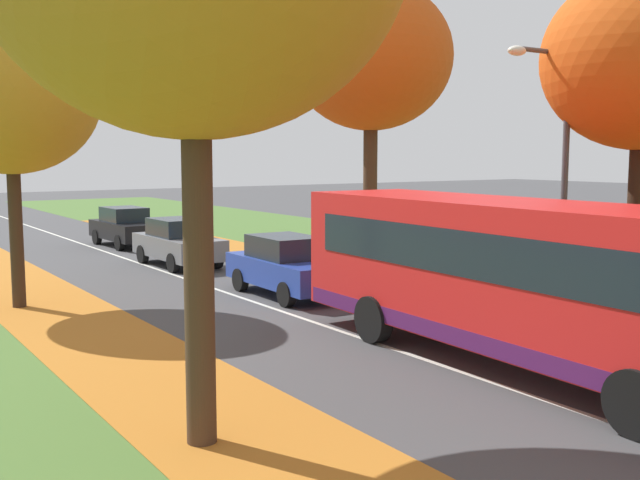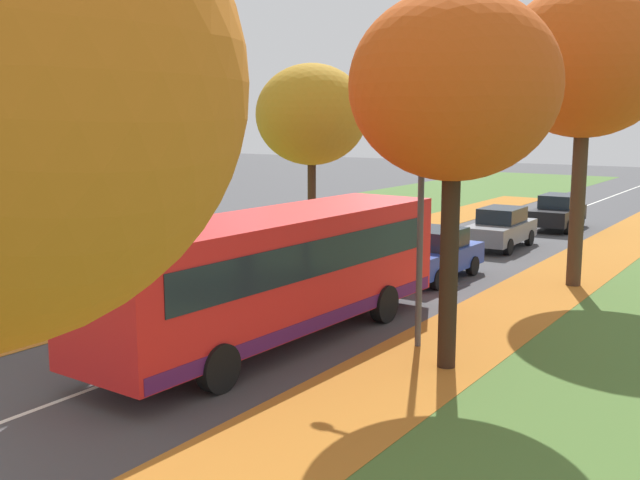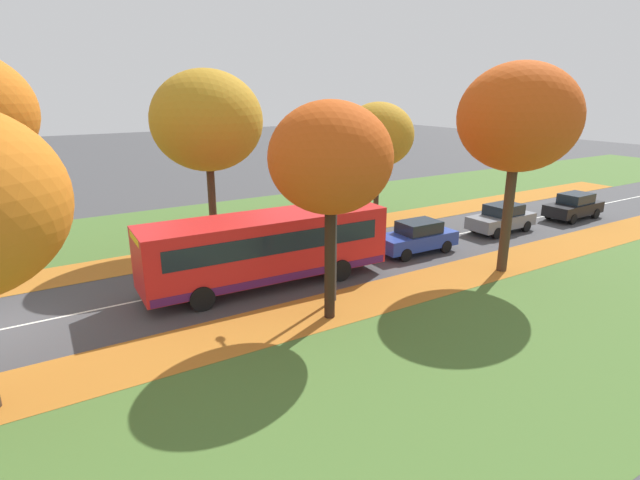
# 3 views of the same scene
# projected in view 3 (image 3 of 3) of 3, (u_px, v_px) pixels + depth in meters

# --- Properties ---
(ground_plane) EXTENTS (160.00, 160.00, 0.00)m
(ground_plane) POSITION_uv_depth(u_px,v_px,m) (4.00, 329.00, 17.27)
(ground_plane) COLOR #424244
(grass_verge_left) EXTENTS (12.00, 90.00, 0.01)m
(grass_verge_left) POSITION_uv_depth(u_px,v_px,m) (337.00, 207.00, 34.81)
(grass_verge_left) COLOR #476B2D
(grass_verge_left) RESTS_ON ground
(leaf_litter_left) EXTENTS (2.80, 60.00, 0.00)m
(leaf_litter_left) POSITION_uv_depth(u_px,v_px,m) (294.00, 236.00, 28.05)
(leaf_litter_left) COLOR #B26B23
(leaf_litter_left) RESTS_ON grass_verge_left
(grass_verge_right) EXTENTS (12.00, 90.00, 0.01)m
(grass_verge_right) POSITION_uv_depth(u_px,v_px,m) (593.00, 297.00, 19.85)
(grass_verge_right) COLOR #476B2D
(grass_verge_right) RESTS_ON ground
(leaf_litter_right) EXTENTS (2.80, 60.00, 0.00)m
(leaf_litter_right) POSITION_uv_depth(u_px,v_px,m) (401.00, 290.00, 20.57)
(leaf_litter_right) COLOR #B26B23
(leaf_litter_right) RESTS_ON grass_verge_right
(road_centre_line) EXTENTS (0.12, 80.00, 0.01)m
(road_centre_line) POSITION_uv_depth(u_px,v_px,m) (430.00, 240.00, 27.33)
(road_centre_line) COLOR silver
(road_centre_line) RESTS_ON ground
(tree_left_near) EXTENTS (5.47, 5.47, 8.92)m
(tree_left_near) POSITION_uv_depth(u_px,v_px,m) (207.00, 121.00, 24.43)
(tree_left_near) COLOR #422D1E
(tree_left_near) RESTS_ON ground
(tree_left_mid) EXTENTS (4.33, 4.33, 7.22)m
(tree_left_mid) POSITION_uv_depth(u_px,v_px,m) (378.00, 135.00, 30.18)
(tree_left_mid) COLOR #382619
(tree_left_mid) RESTS_ON ground
(tree_right_near) EXTENTS (4.18, 4.18, 7.66)m
(tree_right_near) POSITION_uv_depth(u_px,v_px,m) (330.00, 159.00, 16.51)
(tree_right_near) COLOR black
(tree_right_near) RESTS_ON ground
(tree_right_mid) EXTENTS (5.05, 5.05, 9.09)m
(tree_right_mid) POSITION_uv_depth(u_px,v_px,m) (518.00, 118.00, 20.83)
(tree_right_mid) COLOR #422D1E
(tree_right_mid) RESTS_ON ground
(streetlamp_right) EXTENTS (1.89, 0.28, 6.00)m
(streetlamp_right) POSITION_uv_depth(u_px,v_px,m) (330.00, 206.00, 18.78)
(streetlamp_right) COLOR #47474C
(streetlamp_right) RESTS_ON ground
(bus) EXTENTS (2.92, 10.48, 2.98)m
(bus) POSITION_uv_depth(u_px,v_px,m) (267.00, 246.00, 20.74)
(bus) COLOR red
(bus) RESTS_ON ground
(car_blue_lead) EXTENTS (1.87, 4.24, 1.62)m
(car_blue_lead) POSITION_uv_depth(u_px,v_px,m) (417.00, 237.00, 25.07)
(car_blue_lead) COLOR #233D9E
(car_blue_lead) RESTS_ON ground
(car_grey_following) EXTENTS (1.85, 4.23, 1.62)m
(car_grey_following) POSITION_uv_depth(u_px,v_px,m) (502.00, 218.00, 28.68)
(car_grey_following) COLOR slate
(car_grey_following) RESTS_ON ground
(car_black_third_in_line) EXTENTS (1.90, 4.26, 1.62)m
(car_black_third_in_line) POSITION_uv_depth(u_px,v_px,m) (574.00, 206.00, 31.59)
(car_black_third_in_line) COLOR black
(car_black_third_in_line) RESTS_ON ground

